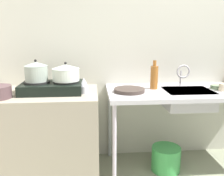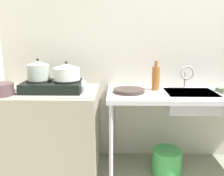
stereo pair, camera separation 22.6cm
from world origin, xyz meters
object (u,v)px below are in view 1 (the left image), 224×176
(pot_on_right_burner, at_px, (66,73))
(bottle_by_sink, at_px, (154,77))
(sink_basin, at_px, (188,99))
(frying_pan, at_px, (129,90))
(small_bowl_on_drainboard, at_px, (217,87))
(faucet, at_px, (183,73))
(stove, at_px, (52,87))
(percolator, at_px, (84,86))
(pot_on_left_burner, at_px, (36,72))
(cup_by_rack, at_px, (223,87))
(bucket_on_floor, at_px, (166,159))

(pot_on_right_burner, relative_size, bottle_by_sink, 0.88)
(sink_basin, distance_m, bottle_by_sink, 0.39)
(frying_pan, bearing_deg, small_bowl_on_drainboard, 3.99)
(pot_on_right_burner, relative_size, faucet, 1.09)
(stove, bearing_deg, faucet, 6.09)
(pot_on_right_burner, xyz_separation_m, sink_basin, (1.17, -0.02, -0.27))
(sink_basin, xyz_separation_m, small_bowl_on_drainboard, (0.31, 0.04, 0.10))
(percolator, xyz_separation_m, frying_pan, (0.42, 0.02, -0.05))
(pot_on_left_burner, xyz_separation_m, pot_on_right_burner, (0.27, 0.00, -0.01))
(pot_on_left_burner, distance_m, cup_by_rack, 1.77)
(cup_by_rack, distance_m, bottle_by_sink, 0.66)
(small_bowl_on_drainboard, distance_m, bucket_on_floor, 0.88)
(cup_by_rack, bearing_deg, bottle_by_sink, 167.89)
(cup_by_rack, bearing_deg, stove, 177.51)
(frying_pan, relative_size, small_bowl_on_drainboard, 2.43)
(percolator, relative_size, small_bowl_on_drainboard, 1.22)
(frying_pan, height_order, bucket_on_floor, frying_pan)
(pot_on_left_burner, bearing_deg, stove, 0.00)
(small_bowl_on_drainboard, xyz_separation_m, bottle_by_sink, (-0.63, 0.05, 0.10))
(pot_on_right_burner, relative_size, frying_pan, 0.86)
(pot_on_right_burner, distance_m, bucket_on_floor, 1.32)
(pot_on_left_burner, distance_m, sink_basin, 1.46)
(percolator, height_order, cup_by_rack, percolator)
(stove, height_order, pot_on_right_burner, pot_on_right_burner)
(pot_on_right_burner, distance_m, percolator, 0.21)
(small_bowl_on_drainboard, distance_m, bottle_by_sink, 0.64)
(faucet, xyz_separation_m, bottle_by_sink, (-0.32, -0.07, -0.03))
(pot_on_left_burner, bearing_deg, bottle_by_sink, 3.44)
(pot_on_left_burner, xyz_separation_m, sink_basin, (1.43, -0.02, -0.29))
(bucket_on_floor, bearing_deg, cup_by_rack, -2.43)
(stove, relative_size, bucket_on_floor, 1.91)
(sink_basin, bearing_deg, bucket_on_floor, -171.76)
(bucket_on_floor, bearing_deg, pot_on_left_burner, 177.75)
(frying_pan, bearing_deg, pot_on_left_burner, 177.32)
(small_bowl_on_drainboard, bearing_deg, bucket_on_floor, -171.98)
(stove, distance_m, small_bowl_on_drainboard, 1.61)
(pot_on_left_burner, bearing_deg, bucket_on_floor, -2.25)
(sink_basin, relative_size, faucet, 1.98)
(percolator, bearing_deg, bottle_by_sink, 10.21)
(small_bowl_on_drainboard, bearing_deg, bottle_by_sink, 175.88)
(faucet, bearing_deg, pot_on_right_burner, -173.22)
(frying_pan, bearing_deg, percolator, -177.80)
(faucet, bearing_deg, percolator, -168.99)
(faucet, bearing_deg, stove, -173.91)
(pot_on_right_burner, bearing_deg, percolator, -18.94)
(sink_basin, relative_size, bottle_by_sink, 1.61)
(cup_by_rack, relative_size, bucket_on_floor, 0.29)
(faucet, xyz_separation_m, small_bowl_on_drainboard, (0.31, -0.12, -0.13))
(bottle_by_sink, bearing_deg, frying_pan, -157.75)
(stove, relative_size, percolator, 3.81)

